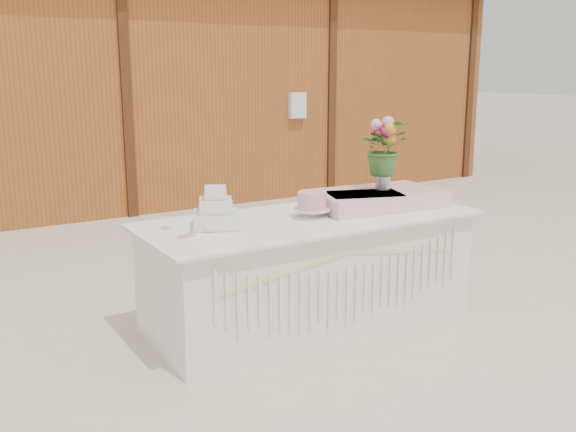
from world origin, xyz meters
name	(u,v)px	position (x,y,z in m)	size (l,w,h in m)	color
ground	(310,320)	(0.00, 0.00, 0.00)	(80.00, 80.00, 0.00)	beige
barn	(82,77)	(-0.01, 5.99, 1.68)	(12.60, 4.60, 3.30)	#97481F
cake_table	(310,270)	(0.00, 0.00, 0.39)	(2.40, 1.00, 0.77)	silver
wedding_cake	(216,213)	(-0.69, 0.08, 0.86)	(0.40, 0.40, 0.27)	silver
pink_cake_stand	(312,203)	(-0.01, -0.03, 0.87)	(0.26, 0.26, 0.18)	silver
satin_runner	(375,199)	(0.61, 0.04, 0.83)	(0.98, 0.57, 0.12)	beige
flower_vase	(383,179)	(0.69, 0.06, 0.97)	(0.11, 0.11, 0.16)	silver
bouquet	(384,141)	(0.69, 0.06, 1.26)	(0.37, 0.32, 0.41)	#3A6528
loose_flowers	(178,230)	(-0.94, 0.11, 0.78)	(0.15, 0.35, 0.02)	pink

